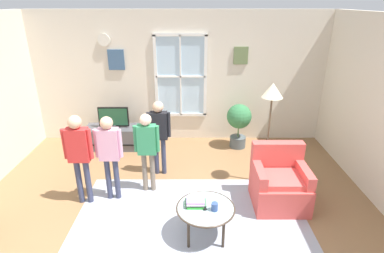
# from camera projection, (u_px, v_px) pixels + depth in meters

# --- Properties ---
(ground_plane) EXTENTS (6.51, 6.61, 0.02)m
(ground_plane) POSITION_uv_depth(u_px,v_px,m) (173.00, 234.00, 4.02)
(ground_plane) COLOR olive
(back_wall) EXTENTS (5.91, 0.17, 2.65)m
(back_wall) POSITION_uv_depth(u_px,v_px,m) (180.00, 78.00, 6.35)
(back_wall) COLOR beige
(back_wall) RESTS_ON ground_plane
(area_rug) EXTENTS (3.18, 2.12, 0.01)m
(area_rug) POSITION_uv_depth(u_px,v_px,m) (192.00, 221.00, 4.23)
(area_rug) COLOR #999EAD
(area_rug) RESTS_ON ground_plane
(tv_stand) EXTENTS (1.17, 0.48, 0.45)m
(tv_stand) POSITION_uv_depth(u_px,v_px,m) (117.00, 137.00, 6.29)
(tv_stand) COLOR #4C4C51
(tv_stand) RESTS_ON ground_plane
(television) EXTENTS (0.59, 0.08, 0.42)m
(television) POSITION_uv_depth(u_px,v_px,m) (115.00, 117.00, 6.12)
(television) COLOR #4C4C4C
(television) RESTS_ON tv_stand
(armchair) EXTENTS (0.76, 0.74, 0.87)m
(armchair) POSITION_uv_depth(u_px,v_px,m) (280.00, 184.00, 4.51)
(armchair) COLOR #D14C47
(armchair) RESTS_ON ground_plane
(coffee_table) EXTENTS (0.74, 0.74, 0.43)m
(coffee_table) POSITION_uv_depth(u_px,v_px,m) (206.00, 209.00, 3.84)
(coffee_table) COLOR #99B2B7
(coffee_table) RESTS_ON ground_plane
(book_stack) EXTENTS (0.27, 0.19, 0.08)m
(book_stack) POSITION_uv_depth(u_px,v_px,m) (196.00, 202.00, 3.86)
(book_stack) COLOR green
(book_stack) RESTS_ON coffee_table
(cup) EXTENTS (0.08, 0.08, 0.10)m
(cup) POSITION_uv_depth(u_px,v_px,m) (216.00, 207.00, 3.76)
(cup) COLOR #334C8C
(cup) RESTS_ON coffee_table
(remote_near_books) EXTENTS (0.07, 0.15, 0.02)m
(remote_near_books) POSITION_uv_depth(u_px,v_px,m) (205.00, 206.00, 3.83)
(remote_near_books) COLOR black
(remote_near_books) RESTS_ON coffee_table
(person_pink_shirt) EXTENTS (0.40, 0.18, 1.32)m
(person_pink_shirt) POSITION_uv_depth(u_px,v_px,m) (110.00, 149.00, 4.43)
(person_pink_shirt) COLOR #333851
(person_pink_shirt) RESTS_ON ground_plane
(person_green_shirt) EXTENTS (0.39, 0.18, 1.28)m
(person_green_shirt) POSITION_uv_depth(u_px,v_px,m) (148.00, 144.00, 4.64)
(person_green_shirt) COLOR #726656
(person_green_shirt) RESTS_ON ground_plane
(person_red_shirt) EXTENTS (0.41, 0.19, 1.37)m
(person_red_shirt) POSITION_uv_depth(u_px,v_px,m) (80.00, 150.00, 4.33)
(person_red_shirt) COLOR #333851
(person_red_shirt) RESTS_ON ground_plane
(person_black_shirt) EXTENTS (0.39, 0.18, 1.31)m
(person_black_shirt) POSITION_uv_depth(u_px,v_px,m) (160.00, 130.00, 5.11)
(person_black_shirt) COLOR #333851
(person_black_shirt) RESTS_ON ground_plane
(potted_plant_by_window) EXTENTS (0.49, 0.49, 0.91)m
(potted_plant_by_window) POSITION_uv_depth(u_px,v_px,m) (240.00, 121.00, 6.17)
(potted_plant_by_window) COLOR #4C565B
(potted_plant_by_window) RESTS_ON ground_plane
(floor_lamp) EXTENTS (0.32, 0.32, 1.68)m
(floor_lamp) POSITION_uv_depth(u_px,v_px,m) (273.00, 101.00, 4.62)
(floor_lamp) COLOR black
(floor_lamp) RESTS_ON ground_plane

